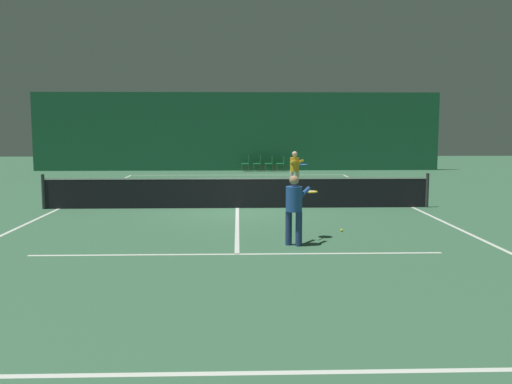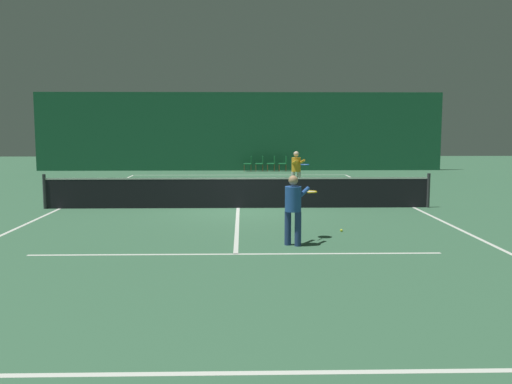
{
  "view_description": "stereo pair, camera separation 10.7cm",
  "coord_description": "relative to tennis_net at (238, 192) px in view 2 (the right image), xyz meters",
  "views": [
    {
      "loc": [
        0.03,
        -17.54,
        2.55
      ],
      "look_at": [
        0.48,
        -3.1,
        0.86
      ],
      "focal_mm": 40.0,
      "sensor_mm": 36.0,
      "label": 1
    },
    {
      "loc": [
        0.14,
        -17.54,
        2.55
      ],
      "look_at": [
        0.48,
        -3.1,
        0.86
      ],
      "focal_mm": 40.0,
      "sensor_mm": 36.0,
      "label": 2
    }
  ],
  "objects": [
    {
      "name": "tennis_ball",
      "position": [
        2.53,
        -4.04,
        -0.48
      ],
      "size": [
        0.07,
        0.07,
        0.07
      ],
      "color": "#D1DB33",
      "rests_on": "ground"
    },
    {
      "name": "courtside_chair_1",
      "position": [
        1.17,
        14.36,
        -0.03
      ],
      "size": [
        0.44,
        0.44,
        0.84
      ],
      "rotation": [
        0.0,
        0.0,
        -1.57
      ],
      "color": "brown",
      "rests_on": "ground"
    },
    {
      "name": "court_line_centre",
      "position": [
        0.0,
        0.0,
        -0.51
      ],
      "size": [
        0.1,
        12.8,
        0.0
      ],
      "color": "silver",
      "rests_on": "ground"
    },
    {
      "name": "court_line_baseline_near",
      "position": [
        0.0,
        -11.9,
        -0.51
      ],
      "size": [
        11.0,
        0.1,
        0.0
      ],
      "color": "silver",
      "rests_on": "ground"
    },
    {
      "name": "courtside_chair_0",
      "position": [
        0.51,
        14.36,
        -0.03
      ],
      "size": [
        0.44,
        0.44,
        0.84
      ],
      "rotation": [
        0.0,
        0.0,
        -1.57
      ],
      "color": "brown",
      "rests_on": "ground"
    },
    {
      "name": "court_line_service_near",
      "position": [
        0.0,
        -6.4,
        -0.51
      ],
      "size": [
        8.25,
        0.1,
        0.0
      ],
      "color": "silver",
      "rests_on": "ground"
    },
    {
      "name": "tennis_net",
      "position": [
        0.0,
        0.0,
        0.0
      ],
      "size": [
        12.0,
        0.1,
        1.07
      ],
      "color": "black",
      "rests_on": "ground"
    },
    {
      "name": "ground_plane",
      "position": [
        0.0,
        0.0,
        -0.51
      ],
      "size": [
        60.0,
        60.0,
        0.0
      ],
      "primitive_type": "plane",
      "color": "#386647"
    },
    {
      "name": "court_line_baseline_far",
      "position": [
        0.0,
        11.9,
        -0.51
      ],
      "size": [
        11.0,
        0.1,
        0.0
      ],
      "color": "silver",
      "rests_on": "ground"
    },
    {
      "name": "backdrop_curtain",
      "position": [
        0.0,
        14.91,
        1.7
      ],
      "size": [
        23.0,
        0.12,
        4.41
      ],
      "color": "#1E5B3D",
      "rests_on": "ground"
    },
    {
      "name": "courtside_chair_3",
      "position": [
        2.48,
        14.36,
        -0.03
      ],
      "size": [
        0.44,
        0.44,
        0.84
      ],
      "rotation": [
        0.0,
        0.0,
        -1.57
      ],
      "color": "brown",
      "rests_on": "ground"
    },
    {
      "name": "court_line_sideline_left",
      "position": [
        -5.5,
        0.0,
        -0.51
      ],
      "size": [
        0.1,
        23.8,
        0.0
      ],
      "color": "silver",
      "rests_on": "ground"
    },
    {
      "name": "courtside_chair_2",
      "position": [
        1.82,
        14.36,
        -0.03
      ],
      "size": [
        0.44,
        0.44,
        0.84
      ],
      "rotation": [
        0.0,
        0.0,
        -1.57
      ],
      "color": "brown",
      "rests_on": "ground"
    },
    {
      "name": "court_line_service_far",
      "position": [
        0.0,
        6.4,
        -0.51
      ],
      "size": [
        8.25,
        0.1,
        0.0
      ],
      "color": "silver",
      "rests_on": "ground"
    },
    {
      "name": "court_line_sideline_right",
      "position": [
        5.5,
        0.0,
        -0.51
      ],
      "size": [
        0.1,
        23.8,
        0.0
      ],
      "color": "silver",
      "rests_on": "ground"
    },
    {
      "name": "player_near",
      "position": [
        1.23,
        -5.56,
        0.37
      ],
      "size": [
        0.91,
        1.28,
        1.51
      ],
      "rotation": [
        0.0,
        0.0,
        1.07
      ],
      "color": "navy",
      "rests_on": "ground"
    },
    {
      "name": "player_far",
      "position": [
        2.25,
        4.57,
        0.4
      ],
      "size": [
        0.66,
        1.34,
        1.55
      ],
      "rotation": [
        0.0,
        0.0,
        -1.31
      ],
      "color": "beige",
      "rests_on": "ground"
    }
  ]
}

